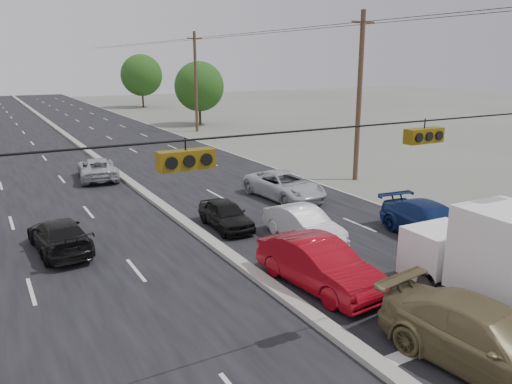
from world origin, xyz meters
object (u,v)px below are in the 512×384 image
oncoming_far (97,169)px  tan_sedan (489,341)px  tree_right_far (142,75)px  queue_car_d (431,223)px  queue_car_c (284,186)px  utility_pole_right_c (196,81)px  queue_car_a (226,215)px  oncoming_near (59,236)px  queue_car_b (304,225)px  red_sedan (319,265)px  utility_pole_right_b (359,96)px  tree_right_mid (199,86)px

oncoming_far → tan_sedan: bearing=105.4°
tree_right_far → queue_car_d: size_ratio=1.61×
queue_car_d → tan_sedan: bearing=-123.5°
queue_car_c → queue_car_d: size_ratio=1.01×
queue_car_c → oncoming_far: bearing=123.4°
utility_pole_right_c → oncoming_far: 22.42m
tan_sedan → queue_car_c: (4.13, 15.33, -0.08)m
tree_right_far → queue_car_c: 57.54m
queue_car_a → oncoming_near: bearing=176.9°
queue_car_c → oncoming_near: size_ratio=1.15×
utility_pole_right_c → queue_car_c: utility_pole_right_c is taller
tan_sedan → queue_car_b: tan_sedan is taller
red_sedan → tree_right_far: bearing=72.5°
queue_car_d → red_sedan: bearing=-161.7°
queue_car_d → utility_pole_right_c: bearing=89.6°
utility_pole_right_b → queue_car_a: bearing=-158.3°
tree_right_far → oncoming_near: tree_right_far is taller
queue_car_d → oncoming_far: bearing=124.8°
tree_right_mid → tan_sedan: bearing=-105.3°
queue_car_b → red_sedan: bearing=-120.5°
tan_sedan → red_sedan: size_ratio=1.13×
queue_car_b → queue_car_a: bearing=123.4°
queue_car_a → red_sedan: bearing=-87.9°
tree_right_mid → queue_car_d: bearing=-99.8°
queue_car_d → tree_right_far: bearing=89.9°
utility_pole_right_b → oncoming_near: bearing=-168.0°
queue_car_a → queue_car_c: size_ratio=0.71×
utility_pole_right_b → queue_car_b: utility_pole_right_b is taller
red_sedan → oncoming_far: size_ratio=1.01×
queue_car_b → queue_car_d: bearing=-30.9°
tree_right_far → queue_car_a: tree_right_far is taller
utility_pole_right_b → tree_right_far: bearing=86.4°
queue_car_b → queue_car_c: size_ratio=0.80×
utility_pole_right_b → queue_car_d: 11.67m
utility_pole_right_b → queue_car_c: utility_pole_right_b is taller
oncoming_near → oncoming_far: bearing=-112.6°
utility_pole_right_c → queue_car_a: 31.76m
tree_right_far → queue_car_d: tree_right_far is taller
tree_right_mid → oncoming_far: bearing=-126.7°
oncoming_near → utility_pole_right_b: bearing=-171.8°
utility_pole_right_c → oncoming_near: 34.20m
tree_right_mid → red_sedan: bearing=-108.2°
tan_sedan → oncoming_near: bearing=112.6°
queue_car_d → oncoming_near: size_ratio=1.14×
red_sedan → queue_car_d: red_sedan is taller
tree_right_mid → queue_car_a: 37.19m
utility_pole_right_b → tan_sedan: utility_pole_right_b is taller
utility_pole_right_c → tan_sedan: bearing=-103.9°
tree_right_mid → tan_sedan: tree_right_mid is taller
utility_pole_right_c → oncoming_far: (-13.90, -17.02, -4.45)m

